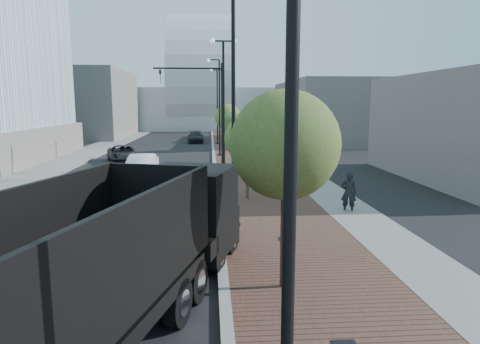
{
  "coord_description": "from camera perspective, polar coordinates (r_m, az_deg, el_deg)",
  "views": [
    {
      "loc": [
        -0.33,
        -6.8,
        5.04
      ],
      "look_at": [
        1.0,
        12.0,
        2.0
      ],
      "focal_mm": 31.7,
      "sensor_mm": 36.0,
      "label": 1
    }
  ],
  "objects": [
    {
      "name": "dump_truck",
      "position": [
        10.65,
        -12.96,
        -10.57
      ],
      "size": [
        6.37,
        13.61,
        3.52
      ],
      "rotation": [
        0.0,
        0.0,
        -0.3
      ],
      "color": "black",
      "rests_on": "ground"
    },
    {
      "name": "streetlight_1",
      "position": [
        16.84,
        -1.27,
        6.79
      ],
      "size": [
        1.44,
        0.56,
        9.21
      ],
      "color": "black",
      "rests_on": "ground"
    },
    {
      "name": "tree_1",
      "position": [
        21.99,
        1.13,
        4.53
      ],
      "size": [
        2.44,
        2.4,
        4.48
      ],
      "color": "#382619",
      "rests_on": "ground"
    },
    {
      "name": "dark_car_far",
      "position": [
        56.32,
        -6.02,
        4.7
      ],
      "size": [
        2.24,
        5.05,
        1.44
      ],
      "primitive_type": "imported",
      "rotation": [
        0.0,
        0.0,
        0.04
      ],
      "color": "black",
      "rests_on": "ground"
    },
    {
      "name": "white_sedan",
      "position": [
        30.62,
        -13.21,
        0.88
      ],
      "size": [
        2.01,
        4.74,
        1.52
      ],
      "primitive_type": "imported",
      "rotation": [
        0.0,
        0.0,
        -0.09
      ],
      "color": "white",
      "rests_on": "ground"
    },
    {
      "name": "sidewalk",
      "position": [
        47.22,
        0.64,
        3.1
      ],
      "size": [
        7.0,
        140.0,
        0.12
      ],
      "primitive_type": "cube",
      "color": "#4C2D23",
      "rests_on": "ground"
    },
    {
      "name": "utility_cover_1",
      "position": [
        15.83,
        6.16,
        -8.96
      ],
      "size": [
        0.5,
        0.5,
        0.02
      ],
      "primitive_type": "cube",
      "color": "black",
      "rests_on": "sidewalk"
    },
    {
      "name": "west_sidewalk",
      "position": [
        48.74,
        -19.11,
        2.79
      ],
      "size": [
        4.0,
        140.0,
        0.12
      ],
      "primitive_type": "cube",
      "color": "slate",
      "rests_on": "ground"
    },
    {
      "name": "convention_center",
      "position": [
        91.82,
        -5.15,
        9.72
      ],
      "size": [
        50.0,
        30.0,
        50.0
      ],
      "color": "#A7AEB1",
      "rests_on": "ground"
    },
    {
      "name": "streetlight_2",
      "position": [
        28.82,
        -2.22,
        8.71
      ],
      "size": [
        1.72,
        0.56,
        9.28
      ],
      "color": "black",
      "rests_on": "ground"
    },
    {
      "name": "curb",
      "position": [
        47.07,
        -3.62,
        3.07
      ],
      "size": [
        0.3,
        140.0,
        0.14
      ],
      "primitive_type": "cube",
      "color": "gray",
      "rests_on": "ground"
    },
    {
      "name": "tree_3",
      "position": [
        45.89,
        -1.58,
        7.39
      ],
      "size": [
        2.83,
        2.83,
        5.06
      ],
      "color": "#382619",
      "rests_on": "ground"
    },
    {
      "name": "streetlight_4",
      "position": [
        52.81,
        -3.07,
        8.9
      ],
      "size": [
        1.72,
        0.56,
        9.28
      ],
      "color": "black",
      "rests_on": "ground"
    },
    {
      "name": "commercial_block_nw",
      "position": [
        69.64,
        -20.68,
        8.54
      ],
      "size": [
        14.0,
        20.0,
        10.0
      ],
      "primitive_type": "cube",
      "color": "slate",
      "rests_on": "ground"
    },
    {
      "name": "utility_cover_2",
      "position": [
        26.41,
        1.96,
        -1.56
      ],
      "size": [
        0.5,
        0.5,
        0.02
      ],
      "primitive_type": "cube",
      "color": "black",
      "rests_on": "sidewalk"
    },
    {
      "name": "dark_car_mid",
      "position": [
        38.3,
        -15.44,
        2.36
      ],
      "size": [
        3.87,
        5.73,
        1.46
      ],
      "primitive_type": "imported",
      "rotation": [
        0.0,
        0.0,
        0.3
      ],
      "color": "black",
      "rests_on": "ground"
    },
    {
      "name": "tree_0",
      "position": [
        11.06,
        6.27,
        3.62
      ],
      "size": [
        2.87,
        2.87,
        5.43
      ],
      "color": "#382619",
      "rests_on": "ground"
    },
    {
      "name": "streetlight_3",
      "position": [
        40.82,
        -2.92,
        8.16
      ],
      "size": [
        1.44,
        0.56,
        9.21
      ],
      "color": "black",
      "rests_on": "ground"
    },
    {
      "name": "traffic_mast",
      "position": [
        31.8,
        -4.04,
        9.03
      ],
      "size": [
        5.09,
        0.2,
        8.0
      ],
      "color": "black",
      "rests_on": "ground"
    },
    {
      "name": "concrete_strip",
      "position": [
        47.52,
        3.89,
        3.12
      ],
      "size": [
        2.4,
        140.0,
        0.13
      ],
      "primitive_type": "cube",
      "color": "slate",
      "rests_on": "ground"
    },
    {
      "name": "pedestrian",
      "position": [
        20.25,
        14.42,
        -2.71
      ],
      "size": [
        0.83,
        0.68,
        1.95
      ],
      "primitive_type": "imported",
      "rotation": [
        0.0,
        0.0,
        2.8
      ],
      "color": "black",
      "rests_on": "ground"
    },
    {
      "name": "streetlight_0",
      "position": [
        4.9,
        6.92,
        6.56
      ],
      "size": [
        1.72,
        0.56,
        9.28
      ],
      "color": "black",
      "rests_on": "ground"
    },
    {
      "name": "commercial_block_ne",
      "position": [
        59.11,
        12.12,
        7.94
      ],
      "size": [
        12.0,
        22.0,
        8.0
      ],
      "primitive_type": "cube",
      "color": "#635C59",
      "rests_on": "ground"
    },
    {
      "name": "tree_2",
      "position": [
        33.93,
        -0.7,
        6.31
      ],
      "size": [
        2.23,
        2.15,
        4.45
      ],
      "color": "#382619",
      "rests_on": "ground"
    }
  ]
}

